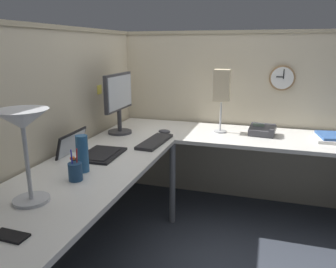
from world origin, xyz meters
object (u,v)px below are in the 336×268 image
monitor (119,99)px  office_phone (263,131)px  pen_cup (75,171)px  cell_phone (10,236)px  book_stack (331,138)px  computer_mouse (164,131)px  desk_lamp_dome (23,127)px  desk_lamp_paper (222,87)px  keyboard (155,142)px  thermos_flask (82,154)px  laptop (88,151)px  wall_clock (282,78)px

monitor → office_phone: size_ratio=2.23×
pen_cup → office_phone: 1.60m
cell_phone → book_stack: book_stack is taller
computer_mouse → desk_lamp_dome: size_ratio=0.23×
monitor → pen_cup: 1.05m
desk_lamp_paper → pen_cup: bearing=154.8°
cell_phone → keyboard: bearing=-3.0°
monitor → thermos_flask: monitor is taller
keyboard → thermos_flask: 0.72m
keyboard → computer_mouse: (0.29, 0.02, 0.01)m
computer_mouse → book_stack: bearing=-82.1°
keyboard → office_phone: bearing=-55.0°
thermos_flask → book_stack: 1.90m
laptop → desk_lamp_paper: (0.87, -0.77, 0.36)m
desk_lamp_dome → office_phone: desk_lamp_dome is taller
computer_mouse → desk_lamp_dome: bearing=170.8°
desk_lamp_paper → keyboard: bearing=138.2°
cell_phone → desk_lamp_paper: 1.97m
cell_phone → thermos_flask: (0.69, 0.09, 0.10)m
laptop → computer_mouse: (0.68, -0.33, -0.01)m
pen_cup → desk_lamp_paper: 1.46m
office_phone → thermos_flask: bearing=139.4°
desk_lamp_paper → cell_phone: bearing=163.6°
keyboard → book_stack: 1.38m
laptop → desk_lamp_dome: 0.79m
monitor → laptop: 0.64m
desk_lamp_dome → office_phone: size_ratio=1.99×
laptop → pen_cup: (-0.42, -0.16, 0.03)m
desk_lamp_dome → pen_cup: size_ratio=2.47×
wall_clock → desk_lamp_dome: bearing=148.8°
keyboard → computer_mouse: bearing=6.7°
cell_phone → wall_clock: size_ratio=0.65×
monitor → book_stack: 1.72m
monitor → desk_lamp_paper: desk_lamp_paper is taller
thermos_flask → wall_clock: size_ratio=1.00×
cell_phone → book_stack: size_ratio=0.48×
computer_mouse → thermos_flask: 0.99m
keyboard → desk_lamp_dome: size_ratio=0.97×
desk_lamp_dome → thermos_flask: size_ratio=2.02×
desk_lamp_paper → wall_clock: wall_clock is taller
office_phone → laptop: bearing=127.7°
pen_cup → wall_clock: bearing=-34.0°
monitor → book_stack: monitor is taller
thermos_flask → wall_clock: 1.88m
pen_cup → thermos_flask: size_ratio=0.82×
laptop → monitor: bearing=3.4°
monitor → office_phone: bearing=-76.2°
keyboard → office_phone: 0.92m
computer_mouse → desk_lamp_dome: (-1.39, 0.22, 0.35)m
office_phone → desk_lamp_paper: bearing=89.9°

